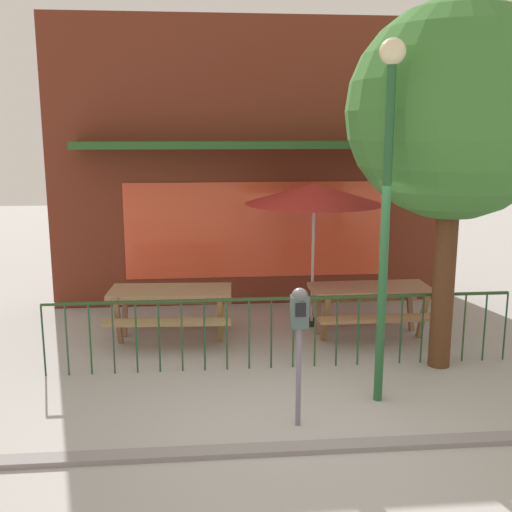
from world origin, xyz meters
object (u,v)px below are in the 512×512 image
(parking_meter_near, at_px, (299,321))
(street_lamp, at_px, (387,174))
(patio_umbrella, at_px, (314,194))
(street_tree, at_px, (454,113))
(picnic_table_right, at_px, (370,297))
(picnic_table_left, at_px, (171,300))

(parking_meter_near, height_order, street_lamp, street_lamp)
(patio_umbrella, height_order, parking_meter_near, patio_umbrella)
(street_tree, bearing_deg, picnic_table_right, 115.21)
(picnic_table_left, distance_m, street_lamp, 3.97)
(street_tree, bearing_deg, picnic_table_left, 158.85)
(picnic_table_left, bearing_deg, picnic_table_right, -2.19)
(parking_meter_near, bearing_deg, street_tree, 34.84)
(picnic_table_right, xyz_separation_m, patio_umbrella, (-0.77, 0.64, 1.50))
(patio_umbrella, bearing_deg, street_tree, -54.49)
(street_tree, bearing_deg, street_lamp, -139.19)
(parking_meter_near, distance_m, street_tree, 3.37)
(picnic_table_right, xyz_separation_m, street_lamp, (-0.51, -2.24, 2.01))
(picnic_table_right, bearing_deg, street_lamp, -102.92)
(street_tree, xyz_separation_m, street_lamp, (-1.12, -0.96, -0.67))
(picnic_table_left, relative_size, patio_umbrella, 0.82)
(picnic_table_left, height_order, patio_umbrella, patio_umbrella)
(street_tree, height_order, street_lamp, street_tree)
(patio_umbrella, bearing_deg, picnic_table_left, -166.72)
(patio_umbrella, relative_size, parking_meter_near, 1.50)
(patio_umbrella, height_order, street_lamp, street_lamp)
(picnic_table_right, height_order, parking_meter_near, parking_meter_near)
(patio_umbrella, xyz_separation_m, street_lamp, (0.25, -2.88, 0.52))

